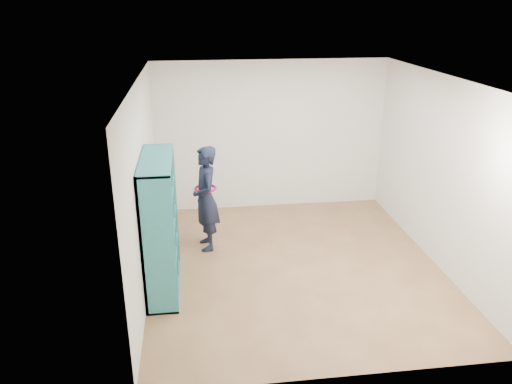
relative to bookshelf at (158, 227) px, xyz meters
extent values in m
plane|color=brown|center=(1.83, 0.30, -0.85)|extent=(4.50, 4.50, 0.00)
plane|color=white|center=(1.83, 0.30, 1.75)|extent=(4.50, 4.50, 0.00)
cube|color=white|center=(-0.17, 0.30, 0.45)|extent=(0.02, 4.50, 2.60)
cube|color=white|center=(3.83, 0.30, 0.45)|extent=(0.02, 4.50, 2.60)
cube|color=white|center=(1.83, 2.55, 0.45)|extent=(4.00, 0.02, 2.60)
cube|color=white|center=(1.83, -1.95, 0.45)|extent=(4.00, 0.02, 2.60)
cube|color=teal|center=(0.03, -0.64, 0.02)|extent=(0.38, 0.03, 1.75)
cube|color=teal|center=(0.03, 0.64, 0.02)|extent=(0.38, 0.03, 1.75)
cube|color=teal|center=(0.03, 0.00, -0.84)|extent=(0.38, 1.31, 0.03)
cube|color=teal|center=(0.03, 0.00, 0.88)|extent=(0.38, 1.31, 0.03)
cube|color=teal|center=(-0.15, 0.00, 0.02)|extent=(0.03, 1.31, 1.75)
cube|color=teal|center=(0.03, -0.21, 0.02)|extent=(0.36, 0.03, 1.70)
cube|color=teal|center=(0.03, 0.21, 0.02)|extent=(0.36, 0.03, 1.70)
cube|color=teal|center=(0.03, 0.00, -0.40)|extent=(0.36, 1.26, 0.03)
cube|color=teal|center=(0.03, 0.00, 0.02)|extent=(0.36, 1.26, 0.03)
cube|color=teal|center=(0.03, 0.00, 0.45)|extent=(0.36, 1.26, 0.03)
cube|color=beige|center=(0.05, -0.43, -0.78)|extent=(0.24, 0.15, 0.06)
cube|color=black|center=(0.06, -0.48, -0.28)|extent=(0.20, 0.17, 0.22)
cube|color=maroon|center=(0.06, -0.48, 0.17)|extent=(0.20, 0.17, 0.28)
cube|color=silver|center=(0.05, -0.43, 0.49)|extent=(0.24, 0.15, 0.06)
cube|color=navy|center=(0.06, -0.07, -0.68)|extent=(0.20, 0.17, 0.27)
cube|color=brown|center=(0.06, -0.07, -0.27)|extent=(0.20, 0.17, 0.24)
cube|color=#BFB28C|center=(0.05, -0.01, 0.07)|extent=(0.24, 0.15, 0.06)
cube|color=#26594C|center=(0.06, -0.07, 0.60)|extent=(0.20, 0.17, 0.28)
cube|color=beige|center=(0.06, 0.35, -0.65)|extent=(0.20, 0.17, 0.33)
cube|color=black|center=(0.05, 0.41, -0.36)|extent=(0.24, 0.15, 0.06)
cube|color=maroon|center=(0.06, 0.35, 0.20)|extent=(0.20, 0.17, 0.33)
cube|color=silver|center=(0.06, 0.35, 0.59)|extent=(0.20, 0.17, 0.27)
imported|color=black|center=(0.63, 1.04, -0.06)|extent=(0.46, 0.62, 1.58)
torus|color=#B60E58|center=(0.63, 1.04, 0.10)|extent=(0.37, 0.37, 0.04)
cube|color=silver|center=(0.47, 1.12, 0.04)|extent=(0.05, 0.12, 0.15)
cube|color=black|center=(0.47, 1.12, 0.04)|extent=(0.05, 0.11, 0.14)
camera|label=1|loc=(0.49, -5.78, 2.66)|focal=35.00mm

